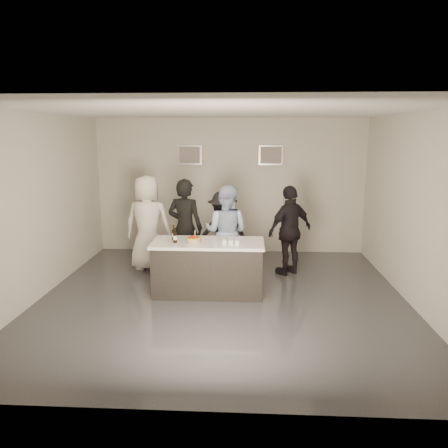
{
  "coord_description": "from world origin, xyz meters",
  "views": [
    {
      "loc": [
        0.4,
        -6.79,
        2.66
      ],
      "look_at": [
        0.0,
        0.5,
        1.15
      ],
      "focal_mm": 35.0,
      "sensor_mm": 36.0,
      "label": 1
    }
  ],
  "objects_px": {
    "cake": "(194,241)",
    "beer_bottle_a": "(174,232)",
    "person_main_black": "(185,228)",
    "bar_counter": "(208,267)",
    "person_guest_left": "(148,223)",
    "person_guest_back": "(223,231)",
    "person_guest_right": "(290,230)",
    "person_main_blue": "(226,232)",
    "beer_bottle_b": "(175,235)"
  },
  "relations": [
    {
      "from": "person_main_blue",
      "to": "bar_counter",
      "type": "bearing_deg",
      "value": 89.59
    },
    {
      "from": "cake",
      "to": "beer_bottle_a",
      "type": "height_order",
      "value": "beer_bottle_a"
    },
    {
      "from": "person_main_black",
      "to": "beer_bottle_b",
      "type": "bearing_deg",
      "value": 102.39
    },
    {
      "from": "beer_bottle_b",
      "to": "person_main_black",
      "type": "bearing_deg",
      "value": 89.12
    },
    {
      "from": "person_guest_left",
      "to": "person_guest_back",
      "type": "relative_size",
      "value": 1.2
    },
    {
      "from": "person_guest_right",
      "to": "person_guest_back",
      "type": "relative_size",
      "value": 1.09
    },
    {
      "from": "cake",
      "to": "person_guest_back",
      "type": "bearing_deg",
      "value": 74.63
    },
    {
      "from": "cake",
      "to": "beer_bottle_b",
      "type": "xyz_separation_m",
      "value": [
        -0.31,
        -0.0,
        0.09
      ]
    },
    {
      "from": "beer_bottle_a",
      "to": "person_main_blue",
      "type": "height_order",
      "value": "person_main_blue"
    },
    {
      "from": "beer_bottle_b",
      "to": "person_main_blue",
      "type": "xyz_separation_m",
      "value": [
        0.79,
        0.96,
        -0.15
      ]
    },
    {
      "from": "cake",
      "to": "person_main_black",
      "type": "distance_m",
      "value": 1.08
    },
    {
      "from": "beer_bottle_b",
      "to": "person_guest_back",
      "type": "relative_size",
      "value": 0.17
    },
    {
      "from": "cake",
      "to": "beer_bottle_a",
      "type": "bearing_deg",
      "value": 151.44
    },
    {
      "from": "beer_bottle_a",
      "to": "person_guest_right",
      "type": "bearing_deg",
      "value": 26.7
    },
    {
      "from": "person_main_black",
      "to": "person_guest_right",
      "type": "xyz_separation_m",
      "value": [
        1.98,
        0.19,
        -0.07
      ]
    },
    {
      "from": "beer_bottle_a",
      "to": "beer_bottle_b",
      "type": "distance_m",
      "value": 0.21
    },
    {
      "from": "beer_bottle_b",
      "to": "person_guest_left",
      "type": "bearing_deg",
      "value": 119.24
    },
    {
      "from": "bar_counter",
      "to": "beer_bottle_a",
      "type": "height_order",
      "value": "beer_bottle_a"
    },
    {
      "from": "beer_bottle_b",
      "to": "person_guest_right",
      "type": "relative_size",
      "value": 0.15
    },
    {
      "from": "cake",
      "to": "person_guest_right",
      "type": "height_order",
      "value": "person_guest_right"
    },
    {
      "from": "beer_bottle_a",
      "to": "person_main_black",
      "type": "relative_size",
      "value": 0.14
    },
    {
      "from": "bar_counter",
      "to": "person_guest_left",
      "type": "relative_size",
      "value": 0.99
    },
    {
      "from": "person_main_blue",
      "to": "person_guest_right",
      "type": "relative_size",
      "value": 1.02
    },
    {
      "from": "beer_bottle_a",
      "to": "person_guest_back",
      "type": "height_order",
      "value": "person_guest_back"
    },
    {
      "from": "beer_bottle_b",
      "to": "person_main_black",
      "type": "xyz_separation_m",
      "value": [
        0.02,
        1.04,
        -0.1
      ]
    },
    {
      "from": "person_main_black",
      "to": "person_main_blue",
      "type": "relative_size",
      "value": 1.06
    },
    {
      "from": "person_guest_left",
      "to": "bar_counter",
      "type": "bearing_deg",
      "value": 140.84
    },
    {
      "from": "person_main_black",
      "to": "person_guest_back",
      "type": "bearing_deg",
      "value": -137.39
    },
    {
      "from": "person_guest_back",
      "to": "person_guest_right",
      "type": "bearing_deg",
      "value": 157.29
    },
    {
      "from": "person_main_black",
      "to": "beer_bottle_a",
      "type": "bearing_deg",
      "value": 98.49
    },
    {
      "from": "person_main_blue",
      "to": "person_guest_right",
      "type": "bearing_deg",
      "value": -150.43
    },
    {
      "from": "beer_bottle_b",
      "to": "person_main_blue",
      "type": "bearing_deg",
      "value": 50.29
    },
    {
      "from": "bar_counter",
      "to": "person_guest_back",
      "type": "height_order",
      "value": "person_guest_back"
    },
    {
      "from": "bar_counter",
      "to": "person_main_blue",
      "type": "height_order",
      "value": "person_main_blue"
    },
    {
      "from": "person_main_black",
      "to": "person_main_blue",
      "type": "height_order",
      "value": "person_main_black"
    },
    {
      "from": "person_main_black",
      "to": "cake",
      "type": "bearing_deg",
      "value": 119.03
    },
    {
      "from": "person_main_black",
      "to": "person_main_blue",
      "type": "distance_m",
      "value": 0.78
    },
    {
      "from": "bar_counter",
      "to": "cake",
      "type": "xyz_separation_m",
      "value": [
        -0.23,
        -0.1,
        0.49
      ]
    },
    {
      "from": "person_guest_back",
      "to": "cake",
      "type": "bearing_deg",
      "value": 60.31
    },
    {
      "from": "person_guest_left",
      "to": "person_guest_back",
      "type": "bearing_deg",
      "value": -173.06
    },
    {
      "from": "cake",
      "to": "person_main_black",
      "type": "height_order",
      "value": "person_main_black"
    },
    {
      "from": "bar_counter",
      "to": "beer_bottle_b",
      "type": "height_order",
      "value": "beer_bottle_b"
    },
    {
      "from": "bar_counter",
      "to": "person_guest_back",
      "type": "distance_m",
      "value": 1.38
    },
    {
      "from": "bar_counter",
      "to": "person_guest_back",
      "type": "xyz_separation_m",
      "value": [
        0.17,
        1.32,
        0.33
      ]
    },
    {
      "from": "cake",
      "to": "person_main_blue",
      "type": "distance_m",
      "value": 1.07
    },
    {
      "from": "cake",
      "to": "person_main_black",
      "type": "bearing_deg",
      "value": 105.76
    },
    {
      "from": "bar_counter",
      "to": "person_main_blue",
      "type": "relative_size",
      "value": 1.06
    },
    {
      "from": "person_guest_back",
      "to": "person_guest_left",
      "type": "bearing_deg",
      "value": -12.57
    },
    {
      "from": "person_main_black",
      "to": "person_guest_right",
      "type": "distance_m",
      "value": 1.99
    },
    {
      "from": "beer_bottle_a",
      "to": "person_guest_right",
      "type": "xyz_separation_m",
      "value": [
        2.05,
        1.03,
        -0.17
      ]
    }
  ]
}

